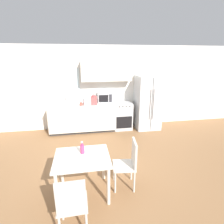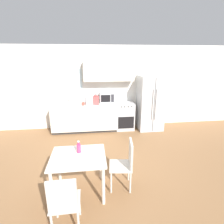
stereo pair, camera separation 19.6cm
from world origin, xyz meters
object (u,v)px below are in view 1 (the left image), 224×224
(dining_chair_near, at_px, (72,203))
(drink_bottle, at_px, (82,149))
(coffee_mug, at_px, (81,104))
(microwave, at_px, (105,97))
(refrigerator, at_px, (148,102))
(dining_chair_side, at_px, (129,161))
(oven_range, at_px, (122,116))
(dining_table, at_px, (82,163))

(dining_chair_near, xyz_separation_m, drink_bottle, (0.15, 0.89, 0.28))
(coffee_mug, xyz_separation_m, drink_bottle, (0.00, -2.49, -0.15))
(coffee_mug, bearing_deg, microwave, 21.94)
(dining_chair_near, bearing_deg, refrigerator, 55.38)
(dining_chair_near, height_order, dining_chair_side, same)
(oven_range, bearing_deg, refrigerator, -4.71)
(refrigerator, bearing_deg, dining_table, -128.53)
(oven_range, height_order, drink_bottle, drink_bottle)
(dining_chair_near, bearing_deg, drink_bottle, 79.15)
(coffee_mug, height_order, dining_table, coffee_mug)
(drink_bottle, bearing_deg, microwave, 74.78)
(dining_table, bearing_deg, drink_bottle, 85.74)
(oven_range, distance_m, microwave, 0.85)
(refrigerator, distance_m, dining_chair_side, 3.05)
(dining_table, height_order, drink_bottle, drink_bottle)
(coffee_mug, relative_size, dining_chair_near, 0.12)
(refrigerator, height_order, coffee_mug, refrigerator)
(dining_table, xyz_separation_m, dining_chair_side, (0.84, 0.04, -0.07))
(dining_table, bearing_deg, coffee_mug, 89.85)
(microwave, xyz_separation_m, dining_chair_near, (-0.92, -3.69, -0.54))
(dining_chair_side, height_order, drink_bottle, drink_bottle)
(dining_chair_near, bearing_deg, microwave, 75.05)
(drink_bottle, bearing_deg, dining_chair_near, -99.84)
(dining_table, distance_m, drink_bottle, 0.25)
(oven_range, relative_size, drink_bottle, 4.13)
(dining_chair_near, distance_m, drink_bottle, 0.95)
(microwave, relative_size, coffee_mug, 4.27)
(dining_table, bearing_deg, dining_chair_near, -100.77)
(dining_chair_near, bearing_deg, dining_chair_side, 38.23)
(oven_range, xyz_separation_m, dining_chair_side, (-0.51, -2.78, 0.09))
(refrigerator, distance_m, drink_bottle, 3.41)
(dining_chair_near, relative_size, drink_bottle, 4.27)
(coffee_mug, bearing_deg, oven_range, 8.40)
(refrigerator, xyz_separation_m, microwave, (-1.42, 0.18, 0.18))
(oven_range, bearing_deg, coffee_mug, -171.60)
(dining_table, relative_size, dining_chair_side, 0.99)
(dining_chair_near, distance_m, dining_chair_side, 1.27)
(microwave, bearing_deg, drink_bottle, -105.22)
(refrigerator, distance_m, microwave, 1.44)
(refrigerator, height_order, microwave, refrigerator)
(dining_table, height_order, dining_chair_near, dining_chair_near)
(coffee_mug, xyz_separation_m, dining_chair_side, (0.83, -2.58, -0.43))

